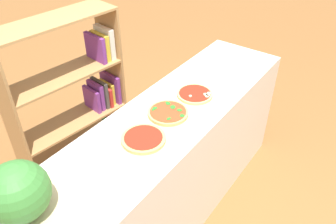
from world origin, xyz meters
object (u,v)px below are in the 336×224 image
Objects in this scene: pizza_plain_0 at (143,139)px; pizza_spinach_1 at (168,113)px; pizza_mushroom_2 at (195,94)px; bookshelf at (81,96)px; watermelon at (18,192)px.

pizza_spinach_1 is at bearing 5.98° from pizza_plain_0.
pizza_mushroom_2 is (0.27, -0.02, -0.00)m from pizza_spinach_1.
pizza_mushroom_2 is (0.55, 0.01, -0.00)m from pizza_plain_0.
pizza_spinach_1 is 1.01m from bookshelf.
pizza_mushroom_2 is at bearing 0.66° from pizza_plain_0.
pizza_plain_0 is 0.91× the size of watermelon.
pizza_plain_0 is at bearing -179.34° from pizza_mushroom_2.
pizza_plain_0 is 1.10m from bookshelf.
watermelon is (-0.96, 0.09, 0.12)m from pizza_spinach_1.
watermelon is at bearing -140.92° from bookshelf.
watermelon is 1.45m from bookshelf.
pizza_plain_0 is 1.01× the size of pizza_spinach_1.
pizza_mushroom_2 is 0.18× the size of bookshelf.
watermelon is 0.21× the size of bookshelf.
pizza_plain_0 is 1.07× the size of pizza_mushroom_2.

